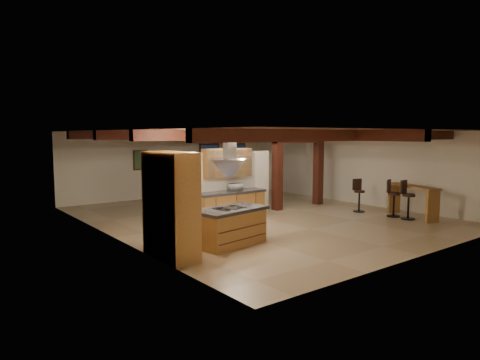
{
  "coord_description": "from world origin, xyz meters",
  "views": [
    {
      "loc": [
        -9.18,
        -11.07,
        2.78
      ],
      "look_at": [
        -0.33,
        0.5,
        1.23
      ],
      "focal_mm": 32.0,
      "sensor_mm": 36.0,
      "label": 1
    }
  ],
  "objects_px": {
    "dining_table": "(233,198)",
    "sofa": "(237,187)",
    "bar_counter": "(412,196)",
    "kitchen_island": "(230,226)"
  },
  "relations": [
    {
      "from": "dining_table",
      "to": "sofa",
      "type": "relative_size",
      "value": 0.87
    },
    {
      "from": "dining_table",
      "to": "sofa",
      "type": "distance_m",
      "value": 3.52
    },
    {
      "from": "dining_table",
      "to": "bar_counter",
      "type": "bearing_deg",
      "value": -39.24
    },
    {
      "from": "kitchen_island",
      "to": "sofa",
      "type": "height_order",
      "value": "kitchen_island"
    },
    {
      "from": "dining_table",
      "to": "sofa",
      "type": "xyz_separation_m",
      "value": [
        2.23,
        2.72,
        -0.01
      ]
    },
    {
      "from": "dining_table",
      "to": "bar_counter",
      "type": "xyz_separation_m",
      "value": [
        3.24,
        -5.75,
        0.45
      ]
    },
    {
      "from": "dining_table",
      "to": "kitchen_island",
      "type": "bearing_deg",
      "value": -105.75
    },
    {
      "from": "sofa",
      "to": "dining_table",
      "type": "bearing_deg",
      "value": 57.85
    },
    {
      "from": "kitchen_island",
      "to": "dining_table",
      "type": "bearing_deg",
      "value": 52.88
    },
    {
      "from": "kitchen_island",
      "to": "dining_table",
      "type": "xyz_separation_m",
      "value": [
        3.72,
        4.92,
        -0.2
      ]
    }
  ]
}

